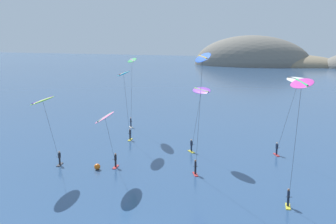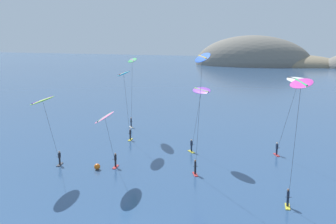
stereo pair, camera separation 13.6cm
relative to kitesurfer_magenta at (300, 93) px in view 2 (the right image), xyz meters
The scene contains 10 objects.
headland_island 195.88m from the kitesurfer_magenta, 97.10° to the left, with size 121.91×39.11×31.89m.
kitesurfer_magenta is the anchor object (origin of this frame).
kitesurfer_cyan 29.63m from the kitesurfer_magenta, 145.89° to the left, with size 2.63×6.70×10.45m.
kitesurfer_blue 10.34m from the kitesurfer_magenta, 156.54° to the left, with size 4.56×8.28×13.60m.
kitesurfer_white 15.22m from the kitesurfer_magenta, 96.46° to the left, with size 5.29×8.73×10.54m.
kitesurfer_pink 20.53m from the kitesurfer_magenta, 169.75° to the left, with size 2.97×7.63×7.17m.
kitesurfer_green 36.58m from the kitesurfer_magenta, 138.25° to the left, with size 4.93×6.97×11.84m.
kitesurfer_lime 26.56m from the kitesurfer_magenta, behind, with size 3.05×7.45×8.69m.
kitesurfer_purple 19.86m from the kitesurfer_magenta, 131.31° to the left, with size 4.72×5.17×8.94m.
marker_buoy 25.19m from the kitesurfer_magenta, 165.77° to the left, with size 0.70×0.70×0.70m, color orange.
Camera 2 is at (13.85, -25.67, 14.96)m, focal length 45.00 mm.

